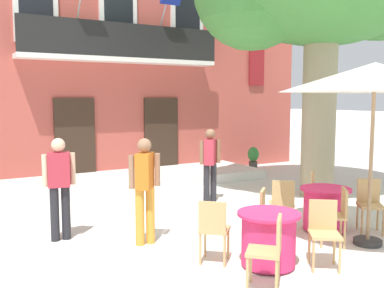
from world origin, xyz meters
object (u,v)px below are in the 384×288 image
(cafe_table_near_tree, at_px, (325,209))
(ground_planter_right, at_px, (253,158))
(cafe_chair_near_tree_2, at_px, (370,201))
(cafe_chair_near_tree_0, at_px, (282,201))
(cafe_table_middle, at_px, (268,239))
(cafe_chair_middle_2, at_px, (269,214))
(cafe_chair_near_tree_3, at_px, (318,192))
(cafe_chair_near_tree_1, at_px, (337,212))
(pedestrian_near_entrance, at_px, (210,161))
(cafe_umbrella, at_px, (375,78))
(cafe_chair_middle_0, at_px, (270,248))
(pedestrian_by_tree, at_px, (59,183))
(pedestrian_mid_plaza, at_px, (145,185))
(cafe_chair_middle_1, at_px, (324,229))
(cafe_chair_middle_3, at_px, (214,227))

(cafe_table_near_tree, xyz_separation_m, ground_planter_right, (2.68, 5.43, 0.05))
(cafe_chair_near_tree_2, relative_size, ground_planter_right, 1.16)
(cafe_chair_near_tree_0, relative_size, cafe_table_middle, 1.05)
(cafe_chair_near_tree_2, xyz_separation_m, cafe_table_middle, (-2.54, -0.35, -0.14))
(cafe_chair_middle_2, bearing_deg, cafe_chair_near_tree_3, 22.94)
(cafe_chair_near_tree_1, height_order, cafe_chair_near_tree_3, same)
(cafe_chair_near_tree_1, bearing_deg, pedestrian_near_entrance, 92.73)
(cafe_chair_near_tree_0, distance_m, cafe_umbrella, 2.51)
(cafe_chair_near_tree_1, distance_m, cafe_chair_near_tree_2, 1.08)
(cafe_chair_middle_0, height_order, pedestrian_by_tree, pedestrian_by_tree)
(pedestrian_mid_plaza, bearing_deg, cafe_chair_middle_0, -75.04)
(cafe_chair_near_tree_2, bearing_deg, pedestrian_mid_plaza, 159.61)
(cafe_chair_near_tree_3, relative_size, ground_planter_right, 1.16)
(cafe_chair_near_tree_1, relative_size, cafe_chair_middle_0, 1.00)
(cafe_table_middle, relative_size, cafe_chair_middle_1, 0.95)
(cafe_table_middle, bearing_deg, cafe_chair_near_tree_1, 4.93)
(cafe_umbrella, xyz_separation_m, pedestrian_near_entrance, (-0.64, 3.66, -1.69))
(cafe_chair_middle_3, distance_m, ground_planter_right, 7.72)
(cafe_chair_middle_3, bearing_deg, cafe_chair_near_tree_1, -8.99)
(ground_planter_right, xyz_separation_m, pedestrian_mid_plaza, (-5.67, -4.48, 0.51))
(cafe_chair_near_tree_3, xyz_separation_m, ground_planter_right, (2.23, 4.82, -0.09))
(cafe_table_middle, xyz_separation_m, pedestrian_by_tree, (-2.19, 2.57, 0.55))
(pedestrian_mid_plaza, bearing_deg, cafe_table_middle, -57.43)
(ground_planter_right, relative_size, pedestrian_by_tree, 0.47)
(cafe_chair_near_tree_2, height_order, pedestrian_by_tree, pedestrian_by_tree)
(cafe_chair_near_tree_2, relative_size, cafe_chair_middle_2, 1.00)
(cafe_chair_near_tree_1, bearing_deg, ground_planter_right, 62.92)
(pedestrian_by_tree, bearing_deg, pedestrian_near_entrance, 15.81)
(cafe_chair_middle_1, bearing_deg, cafe_table_near_tree, 42.14)
(ground_planter_right, bearing_deg, cafe_chair_near_tree_1, -117.08)
(cafe_chair_middle_3, distance_m, pedestrian_near_entrance, 3.68)
(cafe_chair_near_tree_0, bearing_deg, pedestrian_mid_plaza, 166.14)
(cafe_chair_near_tree_2, bearing_deg, cafe_chair_near_tree_3, 100.42)
(cafe_chair_near_tree_3, bearing_deg, cafe_umbrella, -105.26)
(cafe_table_middle, xyz_separation_m, cafe_chair_middle_0, (-0.47, -0.59, 0.14))
(cafe_chair_middle_1, bearing_deg, ground_planter_right, 59.06)
(cafe_chair_middle_1, bearing_deg, cafe_chair_middle_3, 146.10)
(cafe_table_near_tree, xyz_separation_m, pedestrian_near_entrance, (-0.58, 2.81, 0.53))
(cafe_chair_near_tree_3, bearing_deg, cafe_chair_near_tree_0, -167.76)
(cafe_chair_near_tree_2, bearing_deg, cafe_umbrella, -143.14)
(ground_planter_right, bearing_deg, cafe_chair_middle_1, -120.94)
(cafe_chair_near_tree_2, bearing_deg, cafe_chair_middle_2, 173.78)
(cafe_table_middle, bearing_deg, cafe_table_near_tree, 21.62)
(cafe_chair_middle_0, xyz_separation_m, ground_planter_right, (5.06, 6.77, -0.09))
(cafe_chair_middle_2, bearing_deg, cafe_chair_middle_0, -129.75)
(pedestrian_near_entrance, bearing_deg, cafe_chair_middle_0, -113.39)
(cafe_chair_near_tree_0, relative_size, cafe_chair_middle_0, 1.00)
(cafe_chair_near_tree_0, height_order, cafe_table_middle, cafe_chair_near_tree_0)
(cafe_chair_middle_3, relative_size, pedestrian_by_tree, 0.54)
(ground_planter_right, distance_m, pedestrian_near_entrance, 4.20)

